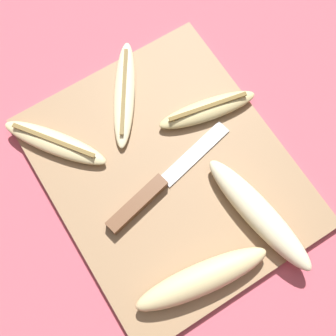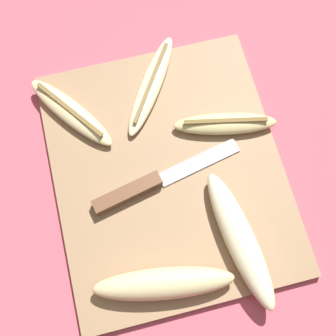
{
  "view_description": "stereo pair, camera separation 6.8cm",
  "coord_description": "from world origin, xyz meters",
  "px_view_note": "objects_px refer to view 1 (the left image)",
  "views": [
    {
      "loc": [
        0.18,
        -0.12,
        0.67
      ],
      "look_at": [
        0.0,
        0.0,
        0.02
      ],
      "focal_mm": 50.0,
      "sensor_mm": 36.0,
      "label": 1
    },
    {
      "loc": [
        0.21,
        -0.05,
        0.67
      ],
      "look_at": [
        0.0,
        0.0,
        0.02
      ],
      "focal_mm": 50.0,
      "sensor_mm": 36.0,
      "label": 2
    }
  ],
  "objects_px": {
    "banana_cream_curved": "(124,93)",
    "banana_mellow_near": "(202,279)",
    "banana_bright_far": "(259,214)",
    "banana_spotted_left": "(207,110)",
    "banana_ripe_center": "(55,143)",
    "knife": "(148,194)"
  },
  "relations": [
    {
      "from": "banana_cream_curved",
      "to": "banana_mellow_near",
      "type": "bearing_deg",
      "value": -10.21
    },
    {
      "from": "banana_bright_far",
      "to": "banana_mellow_near",
      "type": "height_order",
      "value": "same"
    },
    {
      "from": "banana_bright_far",
      "to": "banana_mellow_near",
      "type": "distance_m",
      "value": 0.12
    },
    {
      "from": "banana_spotted_left",
      "to": "banana_ripe_center",
      "type": "xyz_separation_m",
      "value": [
        -0.08,
        -0.22,
        -0.0
      ]
    },
    {
      "from": "banana_mellow_near",
      "to": "banana_cream_curved",
      "type": "bearing_deg",
      "value": 169.79
    },
    {
      "from": "banana_bright_far",
      "to": "banana_ripe_center",
      "type": "distance_m",
      "value": 0.31
    },
    {
      "from": "banana_ripe_center",
      "to": "banana_mellow_near",
      "type": "height_order",
      "value": "banana_mellow_near"
    },
    {
      "from": "banana_bright_far",
      "to": "banana_cream_curved",
      "type": "xyz_separation_m",
      "value": [
        -0.27,
        -0.06,
        -0.01
      ]
    },
    {
      "from": "banana_bright_far",
      "to": "banana_cream_curved",
      "type": "height_order",
      "value": "banana_bright_far"
    },
    {
      "from": "banana_cream_curved",
      "to": "banana_spotted_left",
      "type": "bearing_deg",
      "value": 45.17
    },
    {
      "from": "knife",
      "to": "banana_bright_far",
      "type": "bearing_deg",
      "value": 34.14
    },
    {
      "from": "banana_bright_far",
      "to": "banana_spotted_left",
      "type": "xyz_separation_m",
      "value": [
        -0.17,
        0.03,
        -0.01
      ]
    },
    {
      "from": "banana_mellow_near",
      "to": "banana_spotted_left",
      "type": "bearing_deg",
      "value": 144.59
    },
    {
      "from": "banana_bright_far",
      "to": "banana_cream_curved",
      "type": "distance_m",
      "value": 0.27
    },
    {
      "from": "banana_bright_far",
      "to": "banana_ripe_center",
      "type": "height_order",
      "value": "banana_bright_far"
    },
    {
      "from": "banana_mellow_near",
      "to": "banana_bright_far",
      "type": "bearing_deg",
      "value": 105.39
    },
    {
      "from": "knife",
      "to": "banana_mellow_near",
      "type": "distance_m",
      "value": 0.14
    },
    {
      "from": "banana_spotted_left",
      "to": "banana_ripe_center",
      "type": "distance_m",
      "value": 0.23
    },
    {
      "from": "knife",
      "to": "banana_mellow_near",
      "type": "relative_size",
      "value": 1.18
    },
    {
      "from": "knife",
      "to": "banana_cream_curved",
      "type": "height_order",
      "value": "banana_cream_curved"
    },
    {
      "from": "banana_bright_far",
      "to": "banana_mellow_near",
      "type": "xyz_separation_m",
      "value": [
        0.03,
        -0.12,
        0.0
      ]
    },
    {
      "from": "knife",
      "to": "banana_bright_far",
      "type": "xyz_separation_m",
      "value": [
        0.11,
        0.12,
        0.01
      ]
    }
  ]
}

